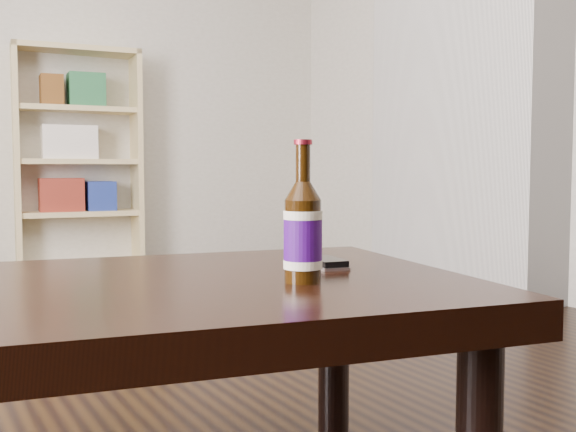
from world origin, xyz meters
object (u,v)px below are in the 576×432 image
bookshelf (76,157)px  coffee_table (106,321)px  beer_bottle (303,232)px  phone (327,263)px

bookshelf → coffee_table: 3.47m
coffee_table → beer_bottle: 0.37m
bookshelf → beer_bottle: (-0.41, -3.52, -0.19)m
phone → bookshelf: bearing=94.9°
beer_bottle → phone: size_ratio=2.17×
bookshelf → coffee_table: (-0.72, -3.38, -0.34)m
phone → coffee_table: bearing=-173.1°
bookshelf → phone: size_ratio=12.69×
beer_bottle → phone: bearing=43.5°
coffee_table → beer_bottle: size_ratio=5.62×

